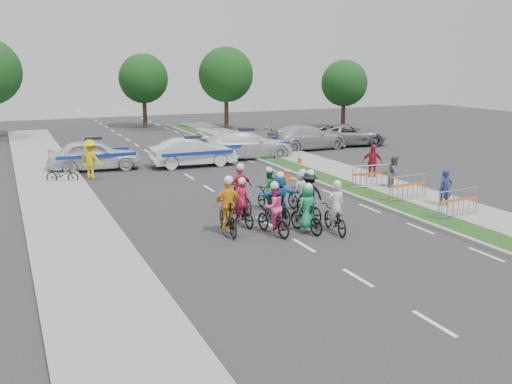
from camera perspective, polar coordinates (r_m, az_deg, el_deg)
name	(u,v)px	position (r m, az deg, el deg)	size (l,w,h in m)	color
ground	(304,246)	(18.14, 4.82, -5.36)	(90.00, 90.00, 0.00)	#28282B
curb_right	(352,195)	(24.81, 9.60, -0.32)	(0.20, 60.00, 0.12)	gray
grass_strip	(366,194)	(25.19, 10.93, -0.18)	(1.20, 60.00, 0.11)	#1F4115
sidewalk_right	(399,190)	(26.25, 14.16, 0.21)	(2.40, 60.00, 0.13)	gray
sidewalk_left	(71,226)	(20.91, -18.02, -3.29)	(3.00, 60.00, 0.13)	gray
rider_0	(335,215)	(19.44, 7.91, -2.31)	(0.89, 1.87, 1.83)	black
rider_1	(307,213)	(19.29, 5.10, -2.13)	(0.81, 1.72, 1.74)	black
rider_2	(273,215)	(19.01, 1.73, -2.30)	(0.91, 1.88, 1.84)	black
rider_3	(228,212)	(19.03, -2.81, -2.02)	(1.05, 1.97, 2.03)	black
rider_4	(309,201)	(20.79, 5.31, -0.87)	(1.06, 1.87, 1.90)	black
rider_5	(279,202)	(20.32, 2.33, -0.96)	(1.52, 1.82, 1.90)	black
rider_6	(241,209)	(20.13, -1.50, -1.74)	(0.77, 1.76, 1.74)	black
rider_7	(301,195)	(21.98, 4.56, -0.28)	(0.79, 1.67, 1.69)	black
rider_8	(268,194)	(22.06, 1.22, -0.22)	(0.75, 1.73, 1.74)	black
rider_9	(240,194)	(21.69, -1.62, -0.20)	(1.02, 1.90, 1.95)	black
police_car_0	(94,155)	(31.51, -15.89, 3.59)	(1.91, 4.76, 1.62)	silver
police_car_1	(193,152)	(31.63, -6.32, 3.97)	(1.63, 4.66, 1.54)	silver
police_car_2	(246,145)	(34.03, -0.97, 4.77)	(2.30, 5.65, 1.64)	silver
civilian_sedan	(307,137)	(37.57, 5.09, 5.47)	(2.24, 5.50, 1.60)	#AEADB2
civilian_suv	(348,135)	(39.66, 9.19, 5.66)	(2.43, 5.27, 1.47)	gray
spectator_0	(445,189)	(23.60, 18.42, 0.27)	(0.56, 0.37, 1.54)	navy
spectator_1	(395,173)	(26.31, 13.69, 1.86)	(0.76, 0.59, 1.56)	#59595E
spectator_2	(372,162)	(28.40, 11.53, 2.93)	(1.00, 0.42, 1.71)	maroon
marshal_hiviz	(91,159)	(29.19, -16.18, 3.16)	(1.25, 0.72, 1.93)	yellow
barrier_0	(458,204)	(22.23, 19.58, -1.13)	(2.00, 0.50, 1.12)	#A5A8AD
barrier_1	(408,188)	(24.32, 14.96, 0.36)	(2.00, 0.50, 1.12)	#A5A8AD
barrier_2	(372,177)	(26.29, 11.50, 1.47)	(2.00, 0.50, 1.12)	#A5A8AD
cone_0	(287,173)	(28.00, 3.11, 1.96)	(0.40, 0.40, 0.70)	#F24C0C
cone_1	(300,159)	(31.80, 4.41, 3.28)	(0.40, 0.40, 0.70)	#F24C0C
parked_bike	(62,175)	(28.63, -18.80, 1.66)	(0.54, 1.55, 0.81)	black
tree_1	(226,75)	(48.29, -3.02, 11.63)	(4.55, 4.55, 6.82)	#382619
tree_2	(344,83)	(48.82, 8.82, 10.68)	(3.85, 3.85, 5.77)	#382619
tree_4	(143,79)	(50.37, -11.20, 11.06)	(4.20, 4.20, 6.30)	#382619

